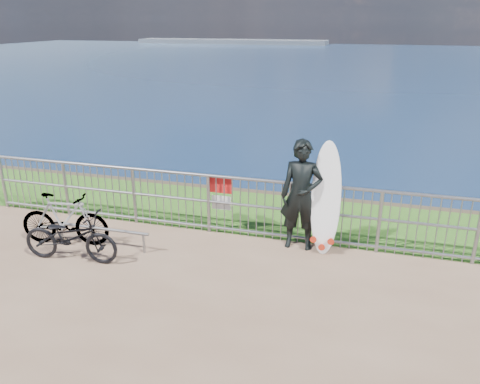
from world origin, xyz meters
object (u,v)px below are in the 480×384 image
(surfboard, at_px, (326,202))
(bicycle_far, at_px, (64,219))
(surfer, at_px, (301,195))
(bicycle_near, at_px, (70,237))

(surfboard, relative_size, bicycle_far, 1.21)
(surfboard, distance_m, bicycle_far, 4.48)
(surfboard, bearing_deg, surfer, 178.26)
(surfboard, bearing_deg, bicycle_near, -159.17)
(surfer, relative_size, surfboard, 1.00)
(surfboard, xyz_separation_m, bicycle_far, (-4.35, -0.99, -0.40))
(bicycle_far, bearing_deg, bicycle_near, -146.76)
(bicycle_far, bearing_deg, surfer, -84.82)
(surfboard, height_order, bicycle_near, surfboard)
(bicycle_near, bearing_deg, surfer, -72.07)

